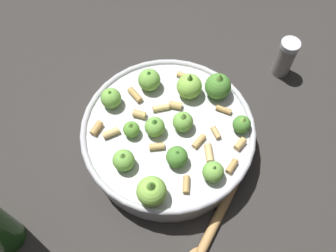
{
  "coord_description": "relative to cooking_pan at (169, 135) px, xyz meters",
  "views": [
    {
      "loc": [
        -0.28,
        -0.14,
        0.64
      ],
      "look_at": [
        0.0,
        0.0,
        0.07
      ],
      "focal_mm": 40.13,
      "sensor_mm": 36.0,
      "label": 1
    }
  ],
  "objects": [
    {
      "name": "ground_plane",
      "position": [
        -0.0,
        0.0,
        -0.04
      ],
      "size": [
        2.4,
        2.4,
        0.0
      ],
      "primitive_type": "plane",
      "color": "#2D2B28"
    },
    {
      "name": "wooden_spoon",
      "position": [
        -0.08,
        -0.14,
        -0.04
      ],
      "size": [
        0.26,
        0.04,
        0.02
      ],
      "color": "#B2844C",
      "rests_on": "ground"
    },
    {
      "name": "pepper_shaker",
      "position": [
        0.26,
        -0.13,
        0.0
      ],
      "size": [
        0.04,
        0.04,
        0.09
      ],
      "color": "gray",
      "rests_on": "ground"
    },
    {
      "name": "cooking_pan",
      "position": [
        0.0,
        0.0,
        0.0
      ],
      "size": [
        0.31,
        0.31,
        0.12
      ],
      "color": "#B7B7BC",
      "rests_on": "ground"
    }
  ]
}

